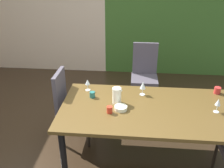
{
  "coord_description": "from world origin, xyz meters",
  "views": [
    {
      "loc": [
        0.58,
        -2.53,
        2.24
      ],
      "look_at": [
        0.32,
        0.28,
        0.85
      ],
      "focal_mm": 40.0,
      "sensor_mm": 36.0,
      "label": 1
    }
  ],
  "objects_px": {
    "wine_glass_right": "(143,86)",
    "chair_head_far": "(145,72)",
    "serving_bowl_west": "(121,108)",
    "pitcher_corner": "(117,95)",
    "cup_near_shelf": "(217,90)",
    "cup_center": "(110,110)",
    "cup_south": "(92,95)",
    "wine_glass_north": "(218,103)",
    "wine_glass_front": "(87,83)",
    "dining_table": "(150,113)",
    "chair_left_far": "(70,103)"
  },
  "relations": [
    {
      "from": "pitcher_corner",
      "to": "cup_center",
      "type": "bearing_deg",
      "value": -105.7
    },
    {
      "from": "cup_near_shelf",
      "to": "wine_glass_north",
      "type": "bearing_deg",
      "value": -106.16
    },
    {
      "from": "wine_glass_front",
      "to": "pitcher_corner",
      "type": "xyz_separation_m",
      "value": [
        0.4,
        -0.29,
        -0.01
      ]
    },
    {
      "from": "chair_head_far",
      "to": "serving_bowl_west",
      "type": "height_order",
      "value": "chair_head_far"
    },
    {
      "from": "chair_left_far",
      "to": "cup_south",
      "type": "bearing_deg",
      "value": 66.87
    },
    {
      "from": "dining_table",
      "to": "wine_glass_front",
      "type": "relative_size",
      "value": 13.82
    },
    {
      "from": "cup_near_shelf",
      "to": "cup_center",
      "type": "relative_size",
      "value": 1.05
    },
    {
      "from": "dining_table",
      "to": "wine_glass_north",
      "type": "relative_size",
      "value": 12.61
    },
    {
      "from": "chair_head_far",
      "to": "cup_center",
      "type": "bearing_deg",
      "value": 74.73
    },
    {
      "from": "wine_glass_right",
      "to": "serving_bowl_west",
      "type": "bearing_deg",
      "value": -123.32
    },
    {
      "from": "cup_south",
      "to": "wine_glass_right",
      "type": "bearing_deg",
      "value": 11.6
    },
    {
      "from": "wine_glass_north",
      "to": "cup_near_shelf",
      "type": "distance_m",
      "value": 0.48
    },
    {
      "from": "cup_south",
      "to": "cup_center",
      "type": "distance_m",
      "value": 0.41
    },
    {
      "from": "dining_table",
      "to": "chair_left_far",
      "type": "height_order",
      "value": "chair_left_far"
    },
    {
      "from": "wine_glass_north",
      "to": "wine_glass_front",
      "type": "xyz_separation_m",
      "value": [
        -1.52,
        0.39,
        -0.01
      ]
    },
    {
      "from": "dining_table",
      "to": "chair_left_far",
      "type": "xyz_separation_m",
      "value": [
        -1.05,
        0.33,
        -0.12
      ]
    },
    {
      "from": "chair_left_far",
      "to": "wine_glass_front",
      "type": "xyz_separation_m",
      "value": [
        0.25,
        0.04,
        0.3
      ]
    },
    {
      "from": "wine_glass_right",
      "to": "pitcher_corner",
      "type": "height_order",
      "value": "pitcher_corner"
    },
    {
      "from": "dining_table",
      "to": "wine_glass_right",
      "type": "distance_m",
      "value": 0.38
    },
    {
      "from": "cup_near_shelf",
      "to": "cup_center",
      "type": "xyz_separation_m",
      "value": [
        -1.31,
        -0.58,
        -0.0
      ]
    },
    {
      "from": "wine_glass_north",
      "to": "dining_table",
      "type": "bearing_deg",
      "value": 178.43
    },
    {
      "from": "chair_head_far",
      "to": "cup_south",
      "type": "bearing_deg",
      "value": 61.65
    },
    {
      "from": "serving_bowl_west",
      "to": "wine_glass_front",
      "type": "bearing_deg",
      "value": 136.46
    },
    {
      "from": "cup_near_shelf",
      "to": "pitcher_corner",
      "type": "relative_size",
      "value": 0.43
    },
    {
      "from": "wine_glass_north",
      "to": "wine_glass_right",
      "type": "xyz_separation_m",
      "value": [
        -0.81,
        0.33,
        0.01
      ]
    },
    {
      "from": "chair_head_far",
      "to": "wine_glass_right",
      "type": "relative_size",
      "value": 5.85
    },
    {
      "from": "chair_head_far",
      "to": "wine_glass_right",
      "type": "distance_m",
      "value": 1.18
    },
    {
      "from": "serving_bowl_west",
      "to": "cup_south",
      "type": "bearing_deg",
      "value": 145.62
    },
    {
      "from": "wine_glass_front",
      "to": "pitcher_corner",
      "type": "relative_size",
      "value": 0.77
    },
    {
      "from": "wine_glass_right",
      "to": "serving_bowl_west",
      "type": "height_order",
      "value": "wine_glass_right"
    },
    {
      "from": "wine_glass_front",
      "to": "pitcher_corner",
      "type": "bearing_deg",
      "value": -35.66
    },
    {
      "from": "serving_bowl_west",
      "to": "cup_south",
      "type": "xyz_separation_m",
      "value": [
        -0.37,
        0.25,
        0.02
      ]
    },
    {
      "from": "wine_glass_right",
      "to": "chair_head_far",
      "type": "bearing_deg",
      "value": 86.7
    },
    {
      "from": "serving_bowl_west",
      "to": "pitcher_corner",
      "type": "bearing_deg",
      "value": 111.21
    },
    {
      "from": "chair_head_far",
      "to": "wine_glass_right",
      "type": "height_order",
      "value": "chair_head_far"
    },
    {
      "from": "cup_center",
      "to": "wine_glass_front",
      "type": "bearing_deg",
      "value": 123.32
    },
    {
      "from": "chair_head_far",
      "to": "cup_near_shelf",
      "type": "distance_m",
      "value": 1.36
    },
    {
      "from": "wine_glass_north",
      "to": "cup_center",
      "type": "distance_m",
      "value": 1.19
    },
    {
      "from": "cup_south",
      "to": "wine_glass_front",
      "type": "bearing_deg",
      "value": 116.21
    },
    {
      "from": "dining_table",
      "to": "serving_bowl_west",
      "type": "bearing_deg",
      "value": -168.64
    },
    {
      "from": "wine_glass_right",
      "to": "cup_center",
      "type": "bearing_deg",
      "value": -129.01
    },
    {
      "from": "serving_bowl_west",
      "to": "cup_center",
      "type": "height_order",
      "value": "cup_center"
    },
    {
      "from": "chair_left_far",
      "to": "serving_bowl_west",
      "type": "xyz_separation_m",
      "value": [
        0.7,
        -0.4,
        0.21
      ]
    },
    {
      "from": "chair_head_far",
      "to": "wine_glass_right",
      "type": "bearing_deg",
      "value": 86.7
    },
    {
      "from": "wine_glass_right",
      "to": "pitcher_corner",
      "type": "distance_m",
      "value": 0.38
    },
    {
      "from": "dining_table",
      "to": "chair_head_far",
      "type": "xyz_separation_m",
      "value": [
        -0.03,
        1.45,
        -0.11
      ]
    },
    {
      "from": "pitcher_corner",
      "to": "cup_near_shelf",
      "type": "bearing_deg",
      "value": 15.76
    },
    {
      "from": "dining_table",
      "to": "cup_near_shelf",
      "type": "xyz_separation_m",
      "value": [
        0.85,
        0.43,
        0.11
      ]
    },
    {
      "from": "serving_bowl_west",
      "to": "cup_center",
      "type": "distance_m",
      "value": 0.14
    },
    {
      "from": "cup_south",
      "to": "cup_center",
      "type": "bearing_deg",
      "value": -53.14
    }
  ]
}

